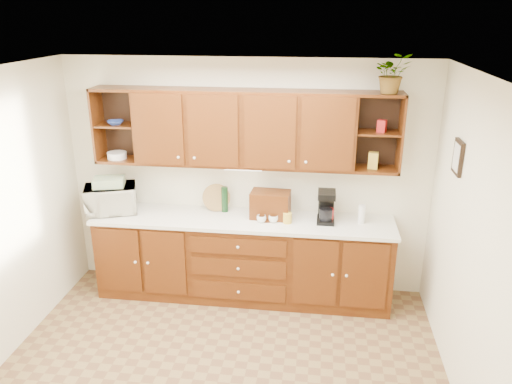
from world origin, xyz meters
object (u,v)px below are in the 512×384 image
(potted_plant, at_px, (392,73))
(bread_box, at_px, (270,204))
(microwave, at_px, (111,199))
(coffee_maker, at_px, (326,207))

(potted_plant, bearing_deg, bread_box, -179.49)
(bread_box, bearing_deg, potted_plant, 3.88)
(microwave, relative_size, potted_plant, 1.42)
(coffee_maker, relative_size, potted_plant, 0.89)
(microwave, height_order, bread_box, microwave)
(microwave, height_order, coffee_maker, coffee_maker)
(bread_box, xyz_separation_m, coffee_maker, (0.59, -0.03, 0.02))
(coffee_maker, bearing_deg, potted_plant, 4.68)
(bread_box, height_order, coffee_maker, coffee_maker)
(coffee_maker, distance_m, potted_plant, 1.49)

